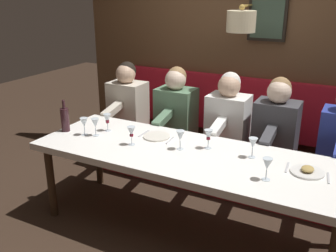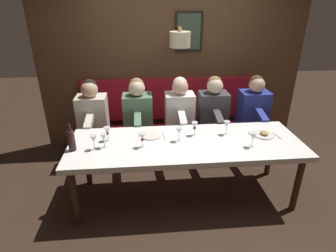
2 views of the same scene
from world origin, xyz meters
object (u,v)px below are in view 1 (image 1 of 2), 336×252
(wine_glass_6, at_px, (95,123))
(wine_bottle, at_px, (65,119))
(wine_glass_0, at_px, (180,136))
(wine_glass_3, at_px, (208,135))
(wine_glass_5, at_px, (267,165))
(wine_glass_1, at_px, (107,119))
(diner_near, at_px, (276,122))
(diner_far, at_px, (176,107))
(wine_glass_7, at_px, (131,132))
(diner_farthest, at_px, (127,99))
(wine_glass_2, at_px, (84,123))
(dining_table, at_px, (186,159))
(diner_middle, at_px, (228,115))
(wine_glass_4, at_px, (253,144))

(wine_glass_6, height_order, wine_bottle, wine_bottle)
(wine_glass_0, height_order, wine_glass_3, same)
(wine_glass_5, bearing_deg, wine_glass_6, 85.33)
(wine_glass_0, xyz_separation_m, wine_glass_1, (0.08, 0.79, -0.00))
(diner_near, height_order, wine_glass_3, diner_near)
(diner_far, bearing_deg, wine_glass_7, -176.67)
(diner_farthest, height_order, wine_glass_3, diner_farthest)
(wine_glass_0, distance_m, wine_glass_3, 0.23)
(diner_far, distance_m, wine_glass_2, 1.06)
(diner_farthest, bearing_deg, wine_glass_7, -144.74)
(wine_glass_3, bearing_deg, dining_table, 143.07)
(wine_glass_1, bearing_deg, wine_bottle, 118.60)
(wine_glass_5, relative_size, wine_glass_6, 1.00)
(wine_glass_3, bearing_deg, diner_farthest, 60.62)
(diner_near, relative_size, diner_middle, 1.00)
(diner_near, height_order, wine_glass_2, diner_near)
(dining_table, relative_size, diner_far, 3.26)
(wine_glass_0, relative_size, wine_glass_4, 1.00)
(diner_far, height_order, wine_glass_7, diner_far)
(diner_middle, relative_size, wine_glass_4, 4.82)
(wine_glass_4, bearing_deg, wine_glass_2, 98.71)
(diner_far, xyz_separation_m, wine_glass_1, (-0.77, 0.33, 0.04))
(wine_glass_4, xyz_separation_m, wine_glass_7, (-0.22, 0.98, -0.00))
(dining_table, xyz_separation_m, diner_far, (0.88, 0.54, 0.14))
(wine_glass_1, xyz_separation_m, wine_glass_2, (-0.19, 0.12, 0.00))
(diner_middle, xyz_separation_m, wine_glass_3, (-0.72, -0.08, 0.04))
(wine_glass_2, bearing_deg, dining_table, -85.72)
(diner_farthest, bearing_deg, wine_glass_4, -113.77)
(diner_near, relative_size, wine_glass_3, 4.82)
(diner_far, xyz_separation_m, wine_glass_3, (-0.72, -0.66, 0.04))
(diner_middle, distance_m, wine_glass_6, 1.31)
(wine_glass_2, relative_size, wine_glass_6, 1.00)
(diner_middle, distance_m, diner_farthest, 1.20)
(wine_glass_2, height_order, wine_glass_7, same)
(diner_far, distance_m, wine_glass_3, 0.98)
(wine_glass_3, bearing_deg, diner_middle, 6.39)
(wine_glass_1, xyz_separation_m, wine_glass_5, (-0.28, -1.56, 0.00))
(wine_glass_2, bearing_deg, diner_farthest, 10.04)
(diner_farthest, relative_size, wine_glass_4, 4.82)
(dining_table, relative_size, wine_bottle, 8.60)
(diner_far, xyz_separation_m, diner_farthest, (0.00, 0.62, 0.00))
(diner_far, height_order, wine_glass_1, diner_far)
(diner_near, bearing_deg, diner_farthest, 90.00)
(wine_bottle, bearing_deg, diner_near, -61.12)
(wine_bottle, bearing_deg, wine_glass_4, -82.44)
(diner_farthest, xyz_separation_m, wine_bottle, (-0.96, 0.06, 0.04))
(diner_far, height_order, wine_glass_3, diner_far)
(wine_glass_5, bearing_deg, wine_glass_1, 79.70)
(diner_near, xyz_separation_m, wine_glass_4, (-0.73, 0.02, 0.04))
(wine_glass_1, height_order, wine_bottle, wine_bottle)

